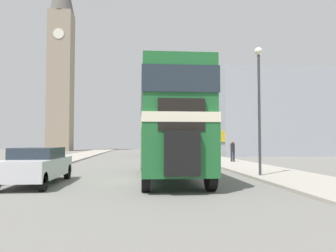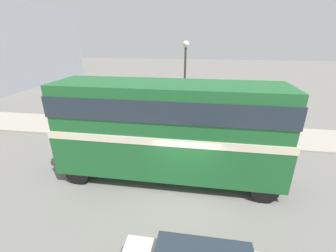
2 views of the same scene
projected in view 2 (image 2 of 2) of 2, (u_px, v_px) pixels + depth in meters
name	position (u px, v px, depth m)	size (l,w,h in m)	color
ground_plane	(185.00, 198.00, 9.24)	(120.00, 120.00, 0.00)	slate
sidewalk_right	(193.00, 132.00, 15.41)	(3.50, 120.00, 0.12)	#A8A093
double_decker_bus	(169.00, 125.00, 9.65)	(2.45, 9.96, 4.45)	#1E602D
pedestrian_walking	(52.00, 110.00, 16.98)	(0.32, 0.32, 1.61)	#282833
street_lamp	(185.00, 78.00, 12.92)	(0.36, 0.36, 5.86)	#38383D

